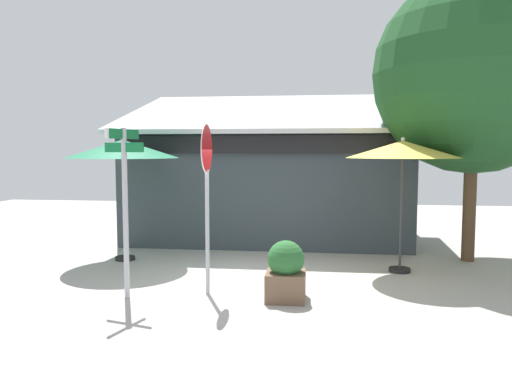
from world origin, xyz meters
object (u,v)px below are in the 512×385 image
at_px(patio_umbrella_forest_green_left, 123,150).
at_px(sidewalk_planter, 286,271).
at_px(stop_sign, 207,174).
at_px(shade_tree, 488,77).
at_px(street_sign_post, 125,196).
at_px(patio_umbrella_mustard_center, 403,151).

distance_m(patio_umbrella_forest_green_left, sidewalk_planter, 5.02).
bearing_deg(sidewalk_planter, stop_sign, 173.13).
height_order(patio_umbrella_forest_green_left, sidewalk_planter, patio_umbrella_forest_green_left).
relative_size(shade_tree, sidewalk_planter, 6.36).
distance_m(stop_sign, shade_tree, 6.65).
bearing_deg(sidewalk_planter, street_sign_post, -175.25).
height_order(street_sign_post, stop_sign, stop_sign).
relative_size(street_sign_post, shade_tree, 0.45).
bearing_deg(stop_sign, patio_umbrella_mustard_center, 29.76).
xyz_separation_m(street_sign_post, patio_umbrella_mustard_center, (4.86, 2.42, 0.75)).
bearing_deg(stop_sign, patio_umbrella_forest_green_left, 135.83).
bearing_deg(patio_umbrella_mustard_center, patio_umbrella_forest_green_left, 176.62).
bearing_deg(patio_umbrella_mustard_center, shade_tree, 30.64).
bearing_deg(street_sign_post, shade_tree, 27.68).
distance_m(street_sign_post, patio_umbrella_mustard_center, 5.48).
bearing_deg(shade_tree, patio_umbrella_forest_green_left, -174.32).
relative_size(patio_umbrella_mustard_center, shade_tree, 0.43).
xyz_separation_m(street_sign_post, stop_sign, (1.31, 0.39, 0.35)).
distance_m(stop_sign, patio_umbrella_mustard_center, 4.12).
height_order(patio_umbrella_mustard_center, sidewalk_planter, patio_umbrella_mustard_center).
bearing_deg(street_sign_post, sidewalk_planter, 4.75).
xyz_separation_m(stop_sign, shade_tree, (5.49, 3.18, 1.98)).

